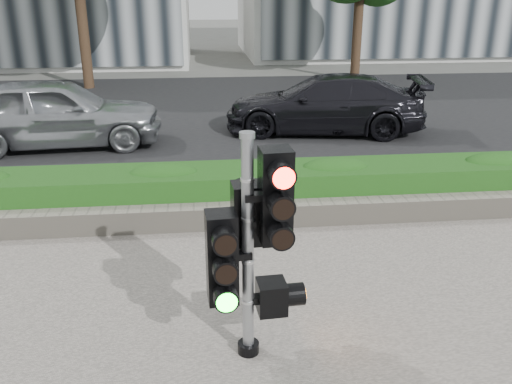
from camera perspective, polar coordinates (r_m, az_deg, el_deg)
ground at (r=6.43m, az=0.35°, el=-10.71°), size 120.00×120.00×0.00m
road at (r=15.82m, az=-3.72°, el=8.42°), size 60.00×13.00×0.02m
curb at (r=9.23m, az=-1.82°, el=-0.22°), size 60.00×0.25×0.12m
stone_wall at (r=8.02m, az=-1.16°, el=-2.45°), size 12.00×0.32×0.34m
hedge at (r=8.56m, az=-1.54°, el=0.30°), size 12.00×1.00×0.68m
traffic_signal at (r=4.89m, az=-0.59°, el=-4.78°), size 0.77×0.58×2.20m
car_silver at (r=12.80m, az=-20.28°, el=7.85°), size 4.65×2.19×1.54m
car_dark at (r=13.46m, az=7.20°, el=9.20°), size 5.06×2.78×1.39m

